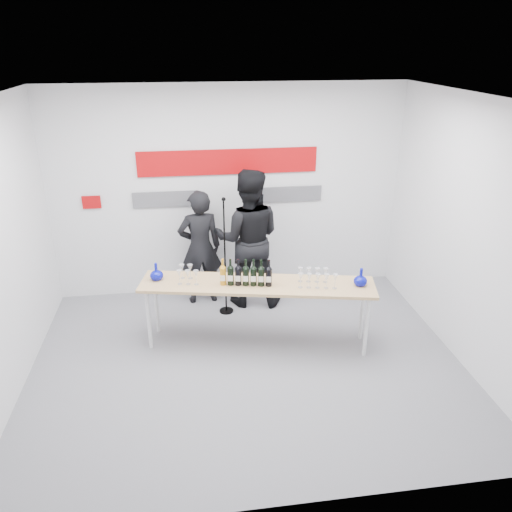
{
  "coord_description": "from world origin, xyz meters",
  "views": [
    {
      "loc": [
        -0.59,
        -4.86,
        3.51
      ],
      "look_at": [
        0.18,
        0.5,
        1.15
      ],
      "focal_mm": 35.0,
      "sensor_mm": 36.0,
      "label": 1
    }
  ],
  "objects_px": {
    "presenter_right": "(248,239)",
    "mic_stand": "(226,279)",
    "presenter_left": "(200,248)",
    "tasting_table": "(257,288)"
  },
  "relations": [
    {
      "from": "tasting_table",
      "to": "mic_stand",
      "type": "relative_size",
      "value": 1.7
    },
    {
      "from": "tasting_table",
      "to": "presenter_left",
      "type": "bearing_deg",
      "value": 128.97
    },
    {
      "from": "presenter_left",
      "to": "mic_stand",
      "type": "xyz_separation_m",
      "value": [
        0.32,
        -0.39,
        -0.32
      ]
    },
    {
      "from": "tasting_table",
      "to": "presenter_right",
      "type": "distance_m",
      "value": 1.12
    },
    {
      "from": "presenter_left",
      "to": "mic_stand",
      "type": "height_order",
      "value": "mic_stand"
    },
    {
      "from": "tasting_table",
      "to": "mic_stand",
      "type": "height_order",
      "value": "mic_stand"
    },
    {
      "from": "tasting_table",
      "to": "mic_stand",
      "type": "xyz_separation_m",
      "value": [
        -0.31,
        0.84,
        -0.26
      ]
    },
    {
      "from": "presenter_right",
      "to": "mic_stand",
      "type": "bearing_deg",
      "value": 46.0
    },
    {
      "from": "presenter_left",
      "to": "presenter_right",
      "type": "distance_m",
      "value": 0.69
    },
    {
      "from": "presenter_right",
      "to": "mic_stand",
      "type": "xyz_separation_m",
      "value": [
        -0.35,
        -0.26,
        -0.47
      ]
    }
  ]
}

